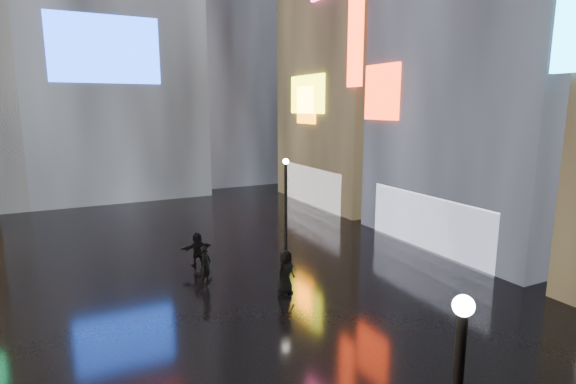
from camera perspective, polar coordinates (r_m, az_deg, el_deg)
ground at (r=23.15m, az=-9.02°, el=-8.87°), size 140.00×140.00×0.00m
building_right_far at (r=38.63m, az=9.85°, el=19.95°), size 10.28×12.00×28.00m
tower_flank_right at (r=50.18m, az=-8.86°, el=21.32°), size 12.00×12.00×34.00m
lamp_far at (r=22.74m, az=-0.28°, el=-1.37°), size 0.30×0.30×5.20m
pedestrian_4 at (r=19.02m, az=-0.34°, el=-10.11°), size 1.10×0.93×1.90m
pedestrian_5 at (r=22.67m, az=-11.42°, el=-7.13°), size 1.59×0.59×1.68m
pedestrian_6 at (r=20.28m, az=-10.40°, el=-9.15°), size 0.75×0.75×1.76m
umbrella_2 at (r=18.56m, az=-0.35°, el=-5.97°), size 1.14×1.16×0.97m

